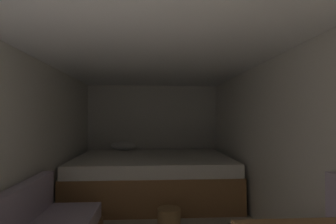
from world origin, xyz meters
TOP-DOWN VIEW (x-y plane):
  - wall_back at (0.00, 4.64)m, footprint 2.70×0.05m
  - wall_left at (-1.32, 1.93)m, footprint 0.05×5.38m
  - wall_right at (1.32, 1.93)m, footprint 0.05×5.38m
  - ceiling_slab at (0.00, 1.93)m, footprint 2.70×5.38m
  - bed at (-0.00, 3.64)m, footprint 2.48×1.86m
  - wicker_basket at (0.18, 2.34)m, footprint 0.27×0.27m

SIDE VIEW (x-z plane):
  - wicker_basket at x=0.18m, z-range 0.00..0.26m
  - bed at x=0.00m, z-range -0.09..0.77m
  - wall_back at x=0.00m, z-range 0.00..1.97m
  - wall_left at x=-1.32m, z-range 0.00..1.97m
  - wall_right at x=1.32m, z-range 0.00..1.97m
  - ceiling_slab at x=0.00m, z-range 1.97..2.02m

